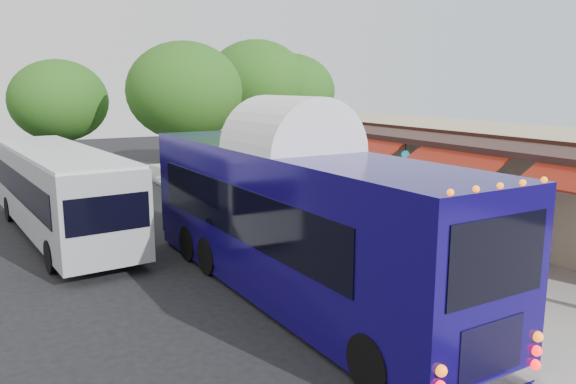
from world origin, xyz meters
TOP-DOWN VIEW (x-y plane):
  - ground at (0.00, 0.00)m, footprint 90.00×90.00m
  - sidewalk at (5.00, 4.00)m, footprint 10.00×40.00m
  - curb at (0.05, 4.00)m, footprint 0.20×40.00m
  - station_shelter at (8.38, 4.00)m, footprint 8.15×20.00m
  - coach_bus at (-1.45, 0.45)m, footprint 3.00×12.19m
  - city_bus at (-5.75, 9.01)m, footprint 3.54×11.35m
  - ped_a at (2.21, 1.32)m, footprint 0.76×0.55m
  - ped_b at (3.40, 0.75)m, footprint 0.97×0.80m
  - ped_c at (0.60, 6.00)m, footprint 1.09×1.05m
  - ped_d at (2.27, 7.09)m, footprint 1.30×1.07m
  - sign_board at (2.10, 0.96)m, footprint 0.07×0.48m
  - tree_left at (0.97, 15.58)m, footprint 5.62×5.62m
  - tree_mid at (6.75, 19.63)m, footprint 6.05×6.05m
  - tree_right at (9.11, 19.71)m, footprint 5.47×5.47m
  - tree_far at (-4.20, 20.61)m, footprint 5.02×5.02m

SIDE VIEW (x-z plane):
  - ground at x=0.00m, z-range 0.00..0.00m
  - sidewalk at x=5.00m, z-range 0.00..0.15m
  - curb at x=0.05m, z-range -0.01..0.15m
  - sign_board at x=2.10m, z-range 0.34..1.39m
  - ped_d at x=2.27m, z-range 0.15..1.90m
  - ped_b at x=3.40m, z-range 0.15..1.95m
  - ped_c at x=0.60m, z-range 0.15..1.97m
  - ped_a at x=2.21m, z-range 0.15..2.07m
  - city_bus at x=-5.75m, z-range 0.16..3.16m
  - station_shelter at x=8.38m, z-range 0.05..3.65m
  - coach_bus at x=-1.45m, z-range 0.14..4.01m
  - tree_far at x=-4.20m, z-range 1.07..7.49m
  - tree_right at x=9.11m, z-range 1.17..8.17m
  - tree_left at x=0.97m, z-range 1.20..8.40m
  - tree_mid at x=6.75m, z-range 1.29..9.04m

